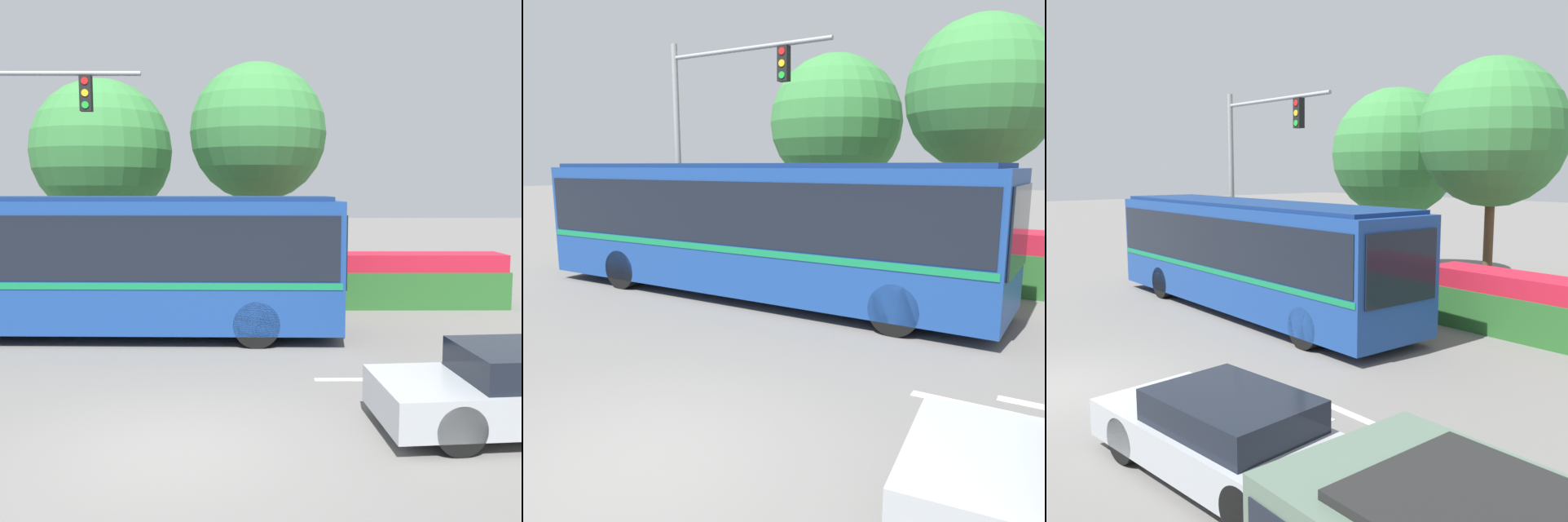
{
  "view_description": "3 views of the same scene",
  "coord_description": "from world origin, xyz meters",
  "views": [
    {
      "loc": [
        1.04,
        -7.72,
        3.31
      ],
      "look_at": [
        1.14,
        4.88,
        1.9
      ],
      "focal_mm": 43.23,
      "sensor_mm": 36.0,
      "label": 1
    },
    {
      "loc": [
        3.91,
        -3.78,
        3.14
      ],
      "look_at": [
        -1.72,
        5.99,
        1.06
      ],
      "focal_mm": 35.71,
      "sensor_mm": 36.0,
      "label": 2
    },
    {
      "loc": [
        11.47,
        -3.48,
        4.1
      ],
      "look_at": [
        0.05,
        6.24,
        1.84
      ],
      "focal_mm": 42.17,
      "sensor_mm": 36.0,
      "label": 3
    }
  ],
  "objects": [
    {
      "name": "flowering_hedge",
      "position": [
        4.65,
        10.09,
        0.76
      ],
      "size": [
        7.02,
        1.29,
        1.54
      ],
      "color": "#286028",
      "rests_on": "ground"
    },
    {
      "name": "city_bus",
      "position": [
        -2.85,
        6.57,
        1.81
      ],
      "size": [
        11.72,
        2.88,
        3.19
      ],
      "rotation": [
        0.0,
        0.0,
        -0.03
      ],
      "color": "navy",
      "rests_on": "ground"
    },
    {
      "name": "lane_stripe_near",
      "position": [
        4.33,
        3.44,
        0.01
      ],
      "size": [
        2.4,
        0.16,
        0.01
      ],
      "primitive_type": "cube",
      "color": "silver",
      "rests_on": "ground"
    },
    {
      "name": "street_tree_left",
      "position": [
        -4.32,
        14.41,
        4.69
      ],
      "size": [
        4.88,
        4.88,
        7.14
      ],
      "color": "brown",
      "rests_on": "ground"
    },
    {
      "name": "ground_plane",
      "position": [
        0.0,
        0.0,
        0.0
      ],
      "size": [
        140.0,
        140.0,
        0.0
      ],
      "primitive_type": "plane",
      "color": "slate"
    },
    {
      "name": "sedan_foreground",
      "position": [
        4.88,
        0.73,
        0.57
      ],
      "size": [
        4.45,
        2.12,
        1.17
      ],
      "rotation": [
        0.0,
        0.0,
        3.23
      ],
      "color": "#9EA3A8",
      "rests_on": "ground"
    },
    {
      "name": "lane_stripe_mid",
      "position": [
        3.27,
        3.01,
        0.01
      ],
      "size": [
        2.4,
        0.16,
        0.01
      ],
      "primitive_type": "cube",
      "color": "silver",
      "rests_on": "ground"
    },
    {
      "name": "traffic_light_pole",
      "position": [
        -5.9,
        8.77,
        4.4
      ],
      "size": [
        5.29,
        0.24,
        6.7
      ],
      "color": "gray",
      "rests_on": "ground"
    },
    {
      "name": "street_tree_centre",
      "position": [
        1.11,
        12.48,
        5.13
      ],
      "size": [
        4.33,
        4.33,
        7.31
      ],
      "color": "brown",
      "rests_on": "ground"
    }
  ]
}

